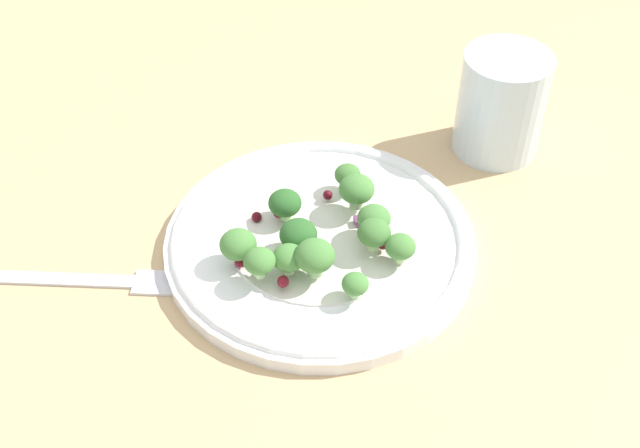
{
  "coord_description": "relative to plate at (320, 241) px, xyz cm",
  "views": [
    {
      "loc": [
        5.3,
        42.16,
        45.63
      ],
      "look_at": [
        1.02,
        -2.07,
        2.7
      ],
      "focal_mm": 44.95,
      "sensor_mm": 36.0,
      "label": 1
    }
  ],
  "objects": [
    {
      "name": "cranberry_4",
      "position": [
        3.21,
        5.25,
        1.37
      ],
      "size": [
        0.9,
        0.9,
        0.9
      ],
      "primitive_type": "sphere",
      "color": "maroon",
      "rests_on": "plate"
    },
    {
      "name": "broccoli_floret_1",
      "position": [
        -3.89,
        2.38,
        2.5
      ],
      "size": [
        2.56,
        2.56,
        2.59
      ],
      "color": "#ADD18E",
      "rests_on": "plate"
    },
    {
      "name": "onion_bit_3",
      "position": [
        0.39,
        0.99,
        0.6
      ],
      "size": [
        1.27,
        1.32,
        0.41
      ],
      "primitive_type": "cube",
      "rotation": [
        0.0,
        0.0,
        2.16
      ],
      "color": "#A35B93",
      "rests_on": "plate"
    },
    {
      "name": "onion_bit_0",
      "position": [
        -3.52,
        -1.09,
        0.88
      ],
      "size": [
        1.45,
        0.98,
        0.53
      ],
      "primitive_type": "cube",
      "rotation": [
        0.0,
        0.0,
        1.68
      ],
      "color": "#843D75",
      "rests_on": "plate"
    },
    {
      "name": "broccoli_floret_0",
      "position": [
        -3.17,
        -2.64,
        2.79
      ],
      "size": [
        2.86,
        2.86,
        2.89
      ],
      "color": "#8EB77A",
      "rests_on": "plate"
    },
    {
      "name": "broccoli_floret_3",
      "position": [
        1.78,
        1.5,
        2.26
      ],
      "size": [
        2.89,
        2.89,
        2.92
      ],
      "color": "#8EB77A",
      "rests_on": "plate"
    },
    {
      "name": "broccoli_floret_8",
      "position": [
        2.66,
        3.76,
        2.2
      ],
      "size": [
        2.44,
        2.44,
        2.47
      ],
      "color": "#ADD18E",
      "rests_on": "plate"
    },
    {
      "name": "dressing_pool",
      "position": [
        0.0,
        -0.0,
        0.44
      ],
      "size": [
        14.2,
        14.2,
        0.2
      ],
      "primitive_type": "cylinder",
      "color": "white",
      "rests_on": "plate"
    },
    {
      "name": "broccoli_floret_4",
      "position": [
        -2.76,
        -5.12,
        2.21
      ],
      "size": [
        2.17,
        2.17,
        2.2
      ],
      "color": "#9EC684",
      "rests_on": "plate"
    },
    {
      "name": "cranberry_2",
      "position": [
        -4.63,
        1.62,
        1.26
      ],
      "size": [
        0.86,
        0.86,
        0.86
      ],
      "primitive_type": "sphere",
      "color": "maroon",
      "rests_on": "plate"
    },
    {
      "name": "cranberry_3",
      "position": [
        -6.11,
        2.77,
        0.86
      ],
      "size": [
        0.93,
        0.93,
        0.93
      ],
      "primitive_type": "sphere",
      "color": "maroon",
      "rests_on": "plate"
    },
    {
      "name": "broccoli_floret_11",
      "position": [
        2.56,
        -2.22,
        2.17
      ],
      "size": [
        2.65,
        2.65,
        2.68
      ],
      "color": "#ADD18E",
      "rests_on": "plate"
    },
    {
      "name": "broccoli_floret_9",
      "position": [
        4.81,
        4.21,
        2.54
      ],
      "size": [
        2.38,
        2.38,
        2.41
      ],
      "color": "#ADD18E",
      "rests_on": "plate"
    },
    {
      "name": "broccoli_floret_10",
      "position": [
        -1.9,
        6.52,
        1.93
      ],
      "size": [
        1.98,
        1.98,
        2.0
      ],
      "color": "#9EC684",
      "rests_on": "plate"
    },
    {
      "name": "onion_bit_1",
      "position": [
        6.14,
        2.07,
        0.7
      ],
      "size": [
        1.34,
        1.44,
        0.35
      ],
      "primitive_type": "cube",
      "rotation": [
        0.0,
        0.0,
        1.64
      ],
      "color": "#934C84",
      "rests_on": "plate"
    },
    {
      "name": "cranberry_6",
      "position": [
        -1.41,
        -3.94,
        1.24
      ],
      "size": [
        0.8,
        0.8,
        0.8
      ],
      "primitive_type": "sphere",
      "color": "#4C0A14",
      "rests_on": "plate"
    },
    {
      "name": "fork",
      "position": [
        18.91,
        1.68,
        -0.61
      ],
      "size": [
        18.66,
        4.49,
        0.5
      ],
      "color": "silver",
      "rests_on": "ground_plane"
    },
    {
      "name": "ground_plane",
      "position": [
        -1.02,
        2.07,
        -1.86
      ],
      "size": [
        180.0,
        180.0,
        2.0
      ],
      "primitive_type": "cube",
      "color": "tan"
    },
    {
      "name": "broccoli_floret_7",
      "position": [
        6.33,
        2.18,
        2.22
      ],
      "size": [
        2.8,
        2.8,
        2.83
      ],
      "color": "#ADD18E",
      "rests_on": "plate"
    },
    {
      "name": "broccoli_floret_6",
      "position": [
        0.8,
        4.3,
        2.77
      ],
      "size": [
        2.97,
        2.97,
        3.0
      ],
      "color": "#8EB77A",
      "rests_on": "plate"
    },
    {
      "name": "cranberry_5",
      "position": [
        6.27,
        2.81,
        1.13
      ],
      "size": [
        0.79,
        0.79,
        0.79
      ],
      "primitive_type": "sphere",
      "color": "maroon",
      "rests_on": "plate"
    },
    {
      "name": "plate",
      "position": [
        0.0,
        0.0,
        0.0
      ],
      "size": [
        24.48,
        24.48,
        1.7
      ],
      "color": "white",
      "rests_on": "ground_plane"
    },
    {
      "name": "cranberry_0",
      "position": [
        3.1,
        -2.13,
        1.32
      ],
      "size": [
        0.87,
        0.87,
        0.87
      ],
      "primitive_type": "sphere",
      "color": "maroon",
      "rests_on": "plate"
    },
    {
      "name": "cranberry_1",
      "position": [
        4.86,
        -2.27,
        0.89
      ],
      "size": [
        0.84,
        0.84,
        0.84
      ],
      "primitive_type": "sphere",
      "color": "#4C0A14",
      "rests_on": "plate"
    },
    {
      "name": "broccoli_floret_2",
      "position": [
        -4.12,
        0.46,
        2.42
      ],
      "size": [
        2.59,
        2.59,
        2.63
      ],
      "color": "#ADD18E",
      "rests_on": "plate"
    },
    {
      "name": "onion_bit_2",
      "position": [
        1.33,
        1.68,
        0.6
      ],
      "size": [
        1.63,
        1.71,
        0.36
      ],
      "primitive_type": "cube",
      "rotation": [
        0.0,
        0.0,
        2.76
      ],
      "color": "#A35B93",
      "rests_on": "plate"
    },
    {
      "name": "broccoli_floret_5",
      "position": [
        -5.68,
        3.43,
        2.2
      ],
      "size": [
        2.32,
        2.32,
        2.35
      ],
      "color": "#ADD18E",
      "rests_on": "plate"
    },
    {
      "name": "water_glass",
      "position": [
        -16.99,
        -11.46,
        3.84
      ],
      "size": [
        7.6,
        7.6,
        9.4
      ],
      "primitive_type": "cylinder",
      "color": "silver",
      "rests_on": "ground_plane"
    }
  ]
}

